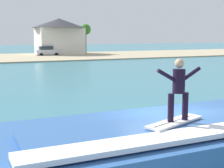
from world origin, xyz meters
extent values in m
plane|color=teal|center=(0.00, 0.00, 0.00)|extent=(260.00, 260.00, 0.00)
cube|color=#2F5C9C|center=(-0.17, -1.17, 0.69)|extent=(10.82, 4.19, 1.38)
cube|color=#2F5C9C|center=(-0.17, -1.69, 1.45)|extent=(9.20, 1.89, 0.15)
cube|color=white|center=(-0.17, -2.53, 1.49)|extent=(9.74, 0.75, 0.12)
cube|color=white|center=(-0.80, -1.69, 1.58)|extent=(1.98, 1.11, 0.06)
cube|color=black|center=(-0.80, -1.69, 1.61)|extent=(1.69, 0.66, 0.01)
cylinder|color=black|center=(-0.94, -1.70, 1.98)|extent=(0.16, 0.16, 0.73)
cylinder|color=black|center=(-0.49, -1.70, 1.98)|extent=(0.16, 0.16, 0.73)
cylinder|color=black|center=(-0.72, -1.70, 2.65)|extent=(0.32, 0.32, 0.62)
sphere|color=tan|center=(-0.72, -1.70, 3.11)|extent=(0.24, 0.24, 0.24)
cylinder|color=black|center=(-1.12, -1.70, 2.83)|extent=(0.53, 0.10, 0.35)
cylinder|color=black|center=(-0.31, -1.70, 2.83)|extent=(0.53, 0.10, 0.35)
cube|color=tan|center=(0.00, 49.57, 0.09)|extent=(120.00, 22.28, 0.19)
cube|color=silver|center=(8.70, 52.09, 0.77)|extent=(4.37, 1.71, 0.90)
cube|color=#262D38|center=(8.37, 52.09, 1.54)|extent=(2.41, 1.53, 0.64)
cylinder|color=black|center=(10.12, 52.99, 0.32)|extent=(0.64, 0.22, 0.64)
cylinder|color=black|center=(10.12, 51.19, 0.32)|extent=(0.64, 0.22, 0.64)
cylinder|color=black|center=(7.28, 52.99, 0.32)|extent=(0.64, 0.22, 0.64)
cylinder|color=black|center=(7.28, 51.19, 0.32)|extent=(0.64, 0.22, 0.64)
cube|color=silver|center=(11.85, 55.27, 2.65)|extent=(8.60, 6.86, 5.30)
cone|color=#2D2D33|center=(11.85, 55.27, 6.22)|extent=(10.67, 10.67, 1.86)
cylinder|color=brown|center=(16.82, 53.73, 2.20)|extent=(0.32, 0.32, 4.40)
sphere|color=#317121|center=(16.82, 53.73, 5.04)|extent=(2.14, 2.14, 2.14)
camera|label=1|loc=(-5.73, -8.57, 3.82)|focal=52.46mm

